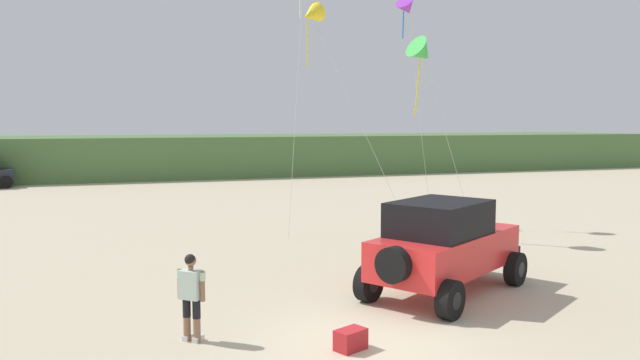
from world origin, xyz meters
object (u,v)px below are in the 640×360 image
object	(u,v)px
cooler_box	(351,340)
person_watching	(191,293)
kite_white_parafoil	(407,8)
kite_green_box	(311,15)
jeep	(445,244)
kite_yellow_diamond	(422,53)

from	to	relation	value
cooler_box	person_watching	bearing A→B (deg)	128.47
cooler_box	kite_white_parafoil	xyz separation A→B (m)	(6.88, 12.12, 8.30)
cooler_box	kite_green_box	distance (m)	16.45
jeep	person_watching	bearing A→B (deg)	-166.87
kite_white_parafoil	kite_green_box	distance (m)	3.78
person_watching	kite_green_box	world-z (taller)	kite_green_box
kite_green_box	cooler_box	bearing A→B (deg)	-104.30
jeep	person_watching	distance (m)	6.29
jeep	kite_white_parafoil	world-z (taller)	kite_white_parafoil
kite_white_parafoil	kite_yellow_diamond	distance (m)	3.70
kite_yellow_diamond	kite_green_box	distance (m)	5.66
person_watching	kite_yellow_diamond	distance (m)	12.95
cooler_box	kite_green_box	size ratio (longest dim) A/B	0.06
cooler_box	kite_white_parafoil	distance (m)	16.22
kite_green_box	person_watching	bearing A→B (deg)	-116.37
kite_white_parafoil	person_watching	bearing A→B (deg)	-131.55
cooler_box	kite_white_parafoil	size ratio (longest dim) A/B	0.06
person_watching	kite_white_parafoil	xyz separation A→B (m)	(9.57, 10.79, 7.56)
jeep	cooler_box	xyz separation A→B (m)	(-3.43, -2.75, -1.01)
kite_green_box	jeep	bearing A→B (deg)	-90.49
person_watching	cooler_box	distance (m)	3.08
jeep	kite_green_box	xyz separation A→B (m)	(0.10, 11.10, 7.13)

